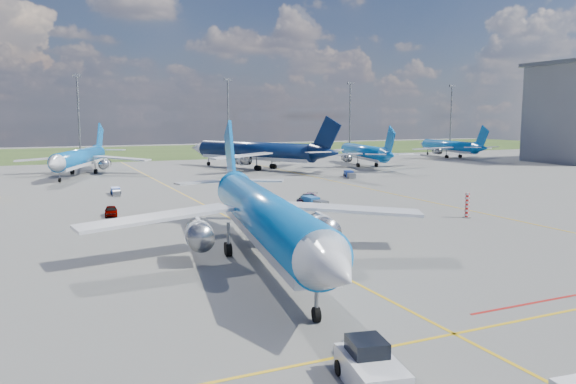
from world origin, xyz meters
name	(u,v)px	position (x,y,z in m)	size (l,w,h in m)	color
ground	(300,254)	(0.00, 0.00, 0.00)	(400.00, 400.00, 0.00)	#595956
grass_strip	(104,153)	(0.00, 150.00, 0.00)	(400.00, 80.00, 0.01)	#2D4719
taxiway_lines	(211,208)	(0.17, 27.70, 0.01)	(60.25, 160.00, 0.02)	gold
floodlight_masts	(157,114)	(10.00, 110.00, 12.56)	(202.20, 0.50, 22.70)	slate
warning_post	(467,205)	(26.00, 8.00, 1.50)	(0.50, 0.50, 3.00)	red
bg_jet_nnw	(81,175)	(-12.39, 79.18, 0.00)	(29.76, 39.06, 10.23)	blue
bg_jet_n	(255,169)	(25.51, 77.14, 0.00)	(34.29, 45.01, 11.79)	#071940
bg_jet_ne	(364,166)	(52.28, 73.19, 0.00)	(28.44, 37.33, 9.78)	blue
bg_jet_ene	(449,157)	(90.78, 87.75, 0.00)	(27.39, 35.95, 9.42)	blue
main_airliner	(265,262)	(-3.75, -1.07, 0.00)	(32.77, 43.01, 11.26)	blue
pushback_tug	(370,368)	(-7.56, -23.19, 0.81)	(2.98, 6.03, 2.00)	silver
service_car_a	(111,211)	(-12.70, 26.77, 0.62)	(1.47, 3.65, 1.24)	#999999
service_car_b	(242,204)	(3.80, 25.82, 0.59)	(1.94, 4.21, 1.17)	#999999
service_car_c	(307,198)	(13.92, 26.83, 0.62)	(1.74, 4.27, 1.24)	#999999
baggage_tug_w	(314,202)	(13.44, 23.61, 0.53)	(1.68, 5.16, 1.14)	#1B5AA3
baggage_tug_c	(116,192)	(-9.63, 46.01, 0.48)	(1.53, 4.62, 1.02)	#193998
baggage_tug_e	(350,174)	(36.19, 52.70, 0.57)	(3.14, 5.57, 1.21)	navy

